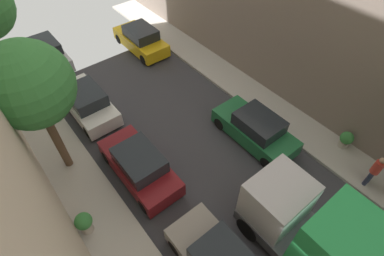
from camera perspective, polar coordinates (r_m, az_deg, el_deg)
sidewalk_right at (r=15.27m, az=32.95°, el=-9.56°), size 2.00×44.00×0.15m
parked_car_left_3 at (r=12.91m, az=-10.04°, el=-7.15°), size 1.78×4.20×1.57m
parked_car_left_4 at (r=16.26m, az=-19.51°, el=4.65°), size 1.78×4.20×1.57m
parked_car_left_5 at (r=20.91m, az=-26.25°, el=12.80°), size 1.78×4.20×1.57m
parked_car_right_2 at (r=14.34m, az=12.12°, el=-0.22°), size 1.78×4.20×1.57m
parked_car_right_3 at (r=20.46m, az=-9.80°, el=16.43°), size 1.78×4.20×1.57m
pedestrian at (r=14.25m, az=31.72°, el=-6.95°), size 0.40×0.36×1.72m
street_tree_2 at (r=11.57m, az=-28.88°, el=7.10°), size 3.13×3.13×6.10m
potted_plant_1 at (r=12.10m, az=-20.01°, el=-16.73°), size 0.65×0.65×1.03m
potted_plant_4 at (r=15.50m, az=27.51°, el=-1.93°), size 0.60×0.60×0.86m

